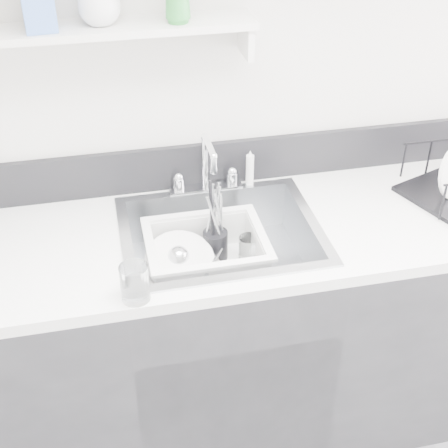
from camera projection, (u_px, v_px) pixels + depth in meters
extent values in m
cube|color=silver|center=(201.00, 84.00, 2.03)|extent=(3.50, 0.02, 2.60)
cube|color=#262629|center=(221.00, 338.00, 2.28)|extent=(3.20, 0.62, 0.88)
cube|color=white|center=(221.00, 236.00, 2.02)|extent=(3.20, 0.62, 0.04)
cube|color=black|center=(203.00, 165.00, 2.20)|extent=(3.20, 0.02, 0.16)
cube|color=silver|center=(206.00, 188.00, 2.20)|extent=(0.26, 0.06, 0.02)
cylinder|color=silver|center=(179.00, 185.00, 2.17)|extent=(0.04, 0.04, 0.05)
cylinder|color=silver|center=(232.00, 179.00, 2.21)|extent=(0.04, 0.04, 0.05)
cylinder|color=silver|center=(205.00, 163.00, 2.15)|extent=(0.02, 0.02, 0.20)
cylinder|color=silver|center=(209.00, 146.00, 2.03)|extent=(0.02, 0.15, 0.02)
cylinder|color=white|center=(250.00, 168.00, 2.20)|extent=(0.03, 0.03, 0.14)
cube|color=silver|center=(84.00, 30.00, 1.79)|extent=(1.00, 0.16, 0.02)
cube|color=silver|center=(246.00, 39.00, 1.90)|extent=(0.02, 0.14, 0.10)
cylinder|color=white|center=(183.00, 273.00, 2.06)|extent=(0.25, 0.25, 0.02)
cylinder|color=white|center=(184.00, 268.00, 2.05)|extent=(0.24, 0.24, 0.02)
cylinder|color=white|center=(180.00, 261.00, 2.03)|extent=(0.28, 0.27, 0.10)
cylinder|color=black|center=(215.00, 245.00, 2.11)|extent=(0.08, 0.08, 0.10)
cylinder|color=silver|center=(211.00, 221.00, 2.06)|extent=(0.01, 0.05, 0.21)
cylinder|color=silver|center=(220.00, 225.00, 2.06)|extent=(0.02, 0.04, 0.19)
cylinder|color=black|center=(212.00, 216.00, 2.05)|extent=(0.01, 0.06, 0.23)
cylinder|color=white|center=(249.00, 249.00, 2.10)|extent=(0.09, 0.09, 0.10)
cylinder|color=white|center=(135.00, 283.00, 1.71)|extent=(0.10, 0.10, 0.11)
imported|color=white|center=(245.00, 273.00, 2.04)|extent=(0.14, 0.14, 0.03)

